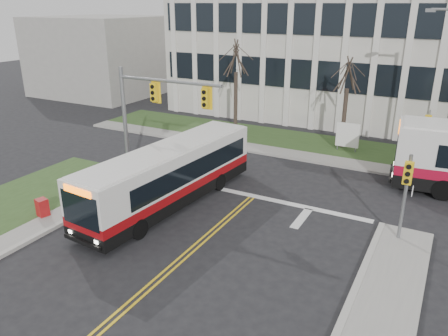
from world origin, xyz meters
TOP-DOWN VIEW (x-y plane):
  - ground at (0.00, 0.00)m, footprint 120.00×120.00m
  - sidewalk_cross at (5.00, 15.20)m, footprint 44.00×1.60m
  - building_lawn at (5.00, 18.00)m, footprint 44.00×5.00m
  - office_building at (5.00, 30.00)m, footprint 40.00×16.00m
  - building_annex at (-26.00, 26.00)m, footprint 12.00×12.00m
  - mast_arm_signal at (-5.62, 7.16)m, footprint 6.11×0.38m
  - signal_pole_near at (7.20, 6.90)m, footprint 0.34×0.39m
  - signal_pole_far at (7.20, 15.40)m, footprint 0.34×0.39m
  - directory_sign at (2.50, 17.50)m, footprint 1.50×0.12m
  - tree_left at (-6.00, 18.00)m, footprint 1.80×1.80m
  - tree_mid at (2.00, 18.20)m, footprint 1.80×1.80m
  - bus_main at (-3.23, 5.48)m, footprint 3.22×10.92m
  - newspaper_box_red at (-7.53, 1.40)m, footprint 0.60×0.56m

SIDE VIEW (x-z plane):
  - ground at x=0.00m, z-range 0.00..0.00m
  - building_lawn at x=5.00m, z-range 0.00..0.12m
  - sidewalk_cross at x=5.00m, z-range 0.00..0.14m
  - newspaper_box_red at x=-7.53m, z-range 0.00..0.95m
  - directory_sign at x=2.50m, z-range 0.17..2.17m
  - bus_main at x=-3.23m, z-range 0.00..2.87m
  - signal_pole_near at x=7.20m, z-range 0.60..4.40m
  - signal_pole_far at x=7.20m, z-range 0.60..4.40m
  - building_annex at x=-26.00m, z-range 0.00..8.00m
  - mast_arm_signal at x=-5.62m, z-range 1.16..7.36m
  - tree_mid at x=2.00m, z-range 1.47..8.29m
  - tree_left at x=-6.00m, z-range 1.66..9.36m
  - office_building at x=5.00m, z-range 0.00..12.00m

